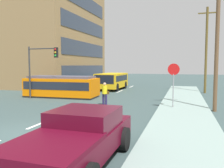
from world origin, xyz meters
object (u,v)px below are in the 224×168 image
(city_bus, at_px, (112,80))
(pedestrian_crossing, at_px, (105,93))
(stop_sign, at_px, (174,76))
(pickup_truck_parked, at_px, (78,138))
(traffic_light_mast, at_px, (41,62))
(utility_pole_mid, at_px, (206,49))
(utility_pole_near, at_px, (217,40))
(streetcar_tram, at_px, (62,86))

(city_bus, height_order, pedestrian_crossing, city_bus)
(stop_sign, bearing_deg, pickup_truck_parked, -103.27)
(traffic_light_mast, bearing_deg, stop_sign, -7.92)
(traffic_light_mast, relative_size, utility_pole_mid, 0.51)
(utility_pole_near, bearing_deg, traffic_light_mast, 173.67)
(traffic_light_mast, xyz_separation_m, utility_pole_mid, (13.88, 8.57, 1.39))
(pedestrian_crossing, distance_m, stop_sign, 4.91)
(streetcar_tram, relative_size, utility_pole_mid, 0.75)
(city_bus, distance_m, traffic_light_mast, 9.97)
(city_bus, relative_size, pedestrian_crossing, 3.28)
(traffic_light_mast, bearing_deg, utility_pole_near, -6.33)
(utility_pole_near, bearing_deg, pickup_truck_parked, -116.53)
(streetcar_tram, bearing_deg, pedestrian_crossing, -30.53)
(pedestrian_crossing, bearing_deg, city_bus, 104.73)
(stop_sign, xyz_separation_m, utility_pole_mid, (2.79, 10.11, 2.39))
(city_bus, bearing_deg, pickup_truck_parked, -75.36)
(streetcar_tram, relative_size, stop_sign, 2.30)
(streetcar_tram, xyz_separation_m, pickup_truck_parked, (7.71, -12.65, -0.20))
(city_bus, height_order, utility_pole_near, utility_pole_near)
(streetcar_tram, distance_m, utility_pole_near, 13.34)
(pedestrian_crossing, bearing_deg, traffic_light_mast, 165.85)
(streetcar_tram, relative_size, traffic_light_mast, 1.47)
(city_bus, distance_m, utility_pole_near, 15.03)
(stop_sign, bearing_deg, pedestrian_crossing, -179.31)
(pickup_truck_parked, bearing_deg, utility_pole_near, 63.47)
(stop_sign, height_order, utility_pole_mid, utility_pole_mid)
(pickup_truck_parked, bearing_deg, streetcar_tram, 121.37)
(streetcar_tram, bearing_deg, utility_pole_near, -13.46)
(pickup_truck_parked, relative_size, stop_sign, 1.74)
(pedestrian_crossing, bearing_deg, pickup_truck_parked, -75.46)
(city_bus, bearing_deg, utility_pole_mid, -2.85)
(stop_sign, height_order, utility_pole_near, utility_pole_near)
(streetcar_tram, distance_m, city_bus, 7.97)
(streetcar_tram, height_order, traffic_light_mast, traffic_light_mast)
(stop_sign, xyz_separation_m, traffic_light_mast, (-11.09, 1.54, 1.00))
(streetcar_tram, height_order, utility_pole_near, utility_pole_near)
(city_bus, relative_size, stop_sign, 1.90)
(city_bus, relative_size, utility_pole_near, 0.64)
(pickup_truck_parked, bearing_deg, utility_pole_mid, 75.62)
(city_bus, relative_size, pickup_truck_parked, 1.09)
(utility_pole_near, bearing_deg, stop_sign, -179.34)
(streetcar_tram, height_order, pedestrian_crossing, streetcar_tram)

